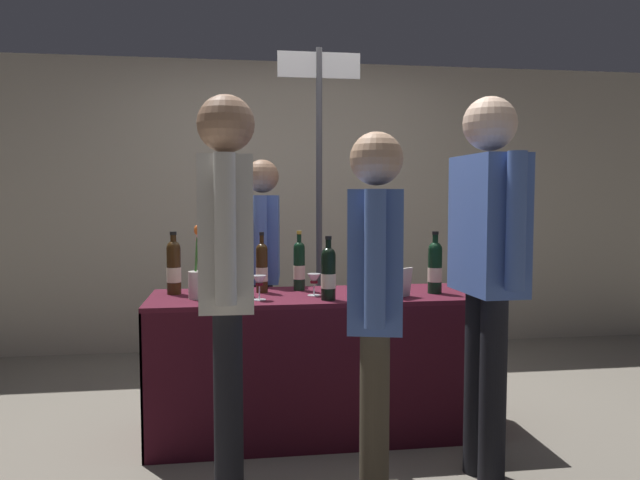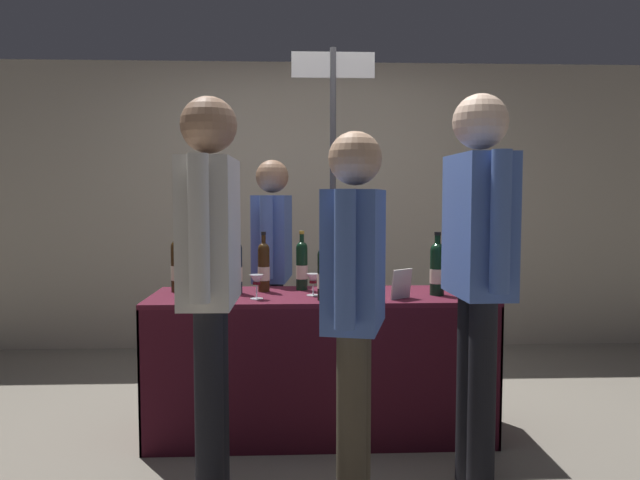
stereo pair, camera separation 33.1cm
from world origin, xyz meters
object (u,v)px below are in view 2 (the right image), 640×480
(display_bottle_0, at_px, (264,266))
(wine_glass_near_vendor, at_px, (313,280))
(flower_vase, at_px, (197,275))
(taster_foreground_right, at_px, (478,253))
(featured_wine_bottle, at_px, (302,265))
(wine_glass_mid, at_px, (257,281))
(tasting_table, at_px, (320,339))
(booth_signpost, at_px, (333,177))
(vendor_presenter, at_px, (273,255))

(display_bottle_0, bearing_deg, wine_glass_near_vendor, -28.90)
(flower_vase, height_order, taster_foreground_right, taster_foreground_right)
(featured_wine_bottle, distance_m, wine_glass_near_vendor, 0.22)
(display_bottle_0, distance_m, wine_glass_near_vendor, 0.32)
(display_bottle_0, xyz_separation_m, wine_glass_near_vendor, (0.27, -0.15, -0.06))
(display_bottle_0, bearing_deg, wine_glass_mid, -95.81)
(tasting_table, distance_m, booth_signpost, 1.35)
(taster_foreground_right, bearing_deg, wine_glass_mid, 60.03)
(taster_foreground_right, bearing_deg, tasting_table, 42.55)
(taster_foreground_right, bearing_deg, display_bottle_0, 49.37)
(wine_glass_near_vendor, distance_m, taster_foreground_right, 0.97)
(tasting_table, relative_size, wine_glass_mid, 14.40)
(vendor_presenter, bearing_deg, booth_signpost, 134.03)
(tasting_table, distance_m, vendor_presenter, 0.81)
(tasting_table, relative_size, display_bottle_0, 5.45)
(wine_glass_mid, distance_m, flower_vase, 0.33)
(featured_wine_bottle, relative_size, flower_vase, 0.88)
(taster_foreground_right, xyz_separation_m, booth_signpost, (-0.54, 1.65, 0.39))
(featured_wine_bottle, distance_m, flower_vase, 0.60)
(tasting_table, xyz_separation_m, booth_signpost, (0.13, 0.97, 0.93))
(featured_wine_bottle, bearing_deg, taster_foreground_right, -47.38)
(wine_glass_mid, bearing_deg, wine_glass_near_vendor, 18.12)
(featured_wine_bottle, xyz_separation_m, booth_signpost, (0.23, 0.81, 0.53))
(featured_wine_bottle, xyz_separation_m, taster_foreground_right, (0.77, -0.84, 0.14))
(featured_wine_bottle, bearing_deg, flower_vase, -158.96)
(wine_glass_near_vendor, xyz_separation_m, taster_foreground_right, (0.71, -0.63, 0.20))
(featured_wine_bottle, relative_size, wine_glass_near_vendor, 2.85)
(tasting_table, xyz_separation_m, vendor_presenter, (-0.28, 0.64, 0.41))
(tasting_table, relative_size, booth_signpost, 0.79)
(display_bottle_0, relative_size, flower_vase, 0.87)
(tasting_table, distance_m, wine_glass_near_vendor, 0.34)
(taster_foreground_right, relative_size, booth_signpost, 0.75)
(featured_wine_bottle, bearing_deg, wine_glass_near_vendor, -73.89)
(booth_signpost, bearing_deg, flower_vase, -127.69)
(tasting_table, height_order, flower_vase, flower_vase)
(tasting_table, relative_size, flower_vase, 4.76)
(display_bottle_0, relative_size, vendor_presenter, 0.22)
(wine_glass_near_vendor, xyz_separation_m, booth_signpost, (0.17, 1.01, 0.59))
(display_bottle_0, distance_m, wine_glass_mid, 0.26)
(flower_vase, bearing_deg, tasting_table, 5.19)
(tasting_table, bearing_deg, wine_glass_near_vendor, -130.77)
(tasting_table, relative_size, vendor_presenter, 1.19)
(tasting_table, relative_size, featured_wine_bottle, 5.43)
(vendor_presenter, bearing_deg, display_bottle_0, 2.22)
(featured_wine_bottle, distance_m, wine_glass_mid, 0.39)
(wine_glass_near_vendor, bearing_deg, tasting_table, 49.23)
(display_bottle_0, xyz_separation_m, vendor_presenter, (0.03, 0.53, 0.01))
(tasting_table, xyz_separation_m, display_bottle_0, (-0.31, 0.11, 0.39))
(featured_wine_bottle, relative_size, vendor_presenter, 0.22)
(flower_vase, xyz_separation_m, taster_foreground_right, (1.33, -0.62, 0.17))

